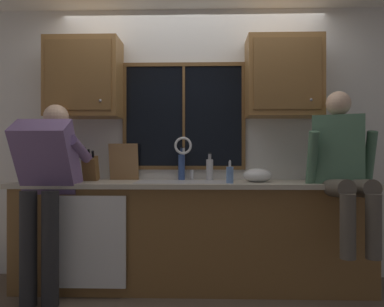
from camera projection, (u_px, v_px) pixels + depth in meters
back_wall at (193, 143)px, 3.68m from camera, size 5.41×0.12×2.55m
window_glass at (184, 116)px, 3.62m from camera, size 1.10×0.02×0.95m
window_frame_top at (184, 64)px, 3.61m from camera, size 1.17×0.02×0.04m
window_frame_bottom at (184, 168)px, 3.61m from camera, size 1.17×0.02×0.04m
window_frame_left at (125, 116)px, 3.62m from camera, size 0.03×0.02×0.95m
window_frame_right at (243, 116)px, 3.59m from camera, size 0.04×0.02×0.95m
window_mullion_center at (184, 116)px, 3.61m from camera, size 0.02×0.02×0.95m
lower_cabinet_run at (192, 236)px, 3.33m from camera, size 3.01×0.58×0.88m
countertop at (192, 184)px, 3.31m from camera, size 3.07×0.62×0.04m
dishwasher_front at (89, 242)px, 3.04m from camera, size 0.60×0.02×0.74m
upper_cabinet_left at (84, 78)px, 3.48m from camera, size 0.67×0.36×0.72m
upper_cabinet_right at (283, 77)px, 3.43m from camera, size 0.67×0.36×0.72m
sink at (182, 193)px, 3.32m from camera, size 0.80×0.46×0.21m
faucet at (184, 153)px, 3.51m from camera, size 0.18×0.09×0.40m
person_standing at (46, 178)px, 3.03m from camera, size 0.53×0.68×1.59m
person_sitting_on_counter at (343, 161)px, 3.02m from camera, size 0.54×0.66×1.26m
knife_block at (91, 169)px, 3.43m from camera, size 0.12×0.18×0.32m
cutting_board at (124, 162)px, 3.56m from camera, size 0.27×0.09×0.34m
mixing_bowl at (257, 176)px, 3.29m from camera, size 0.25×0.25×0.12m
soap_dispenser at (230, 174)px, 3.14m from camera, size 0.06×0.07×0.19m
bottle_green_glass at (210, 169)px, 3.49m from camera, size 0.06×0.06×0.25m
bottle_tall_clear at (182, 166)px, 3.54m from camera, size 0.06×0.06×0.31m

